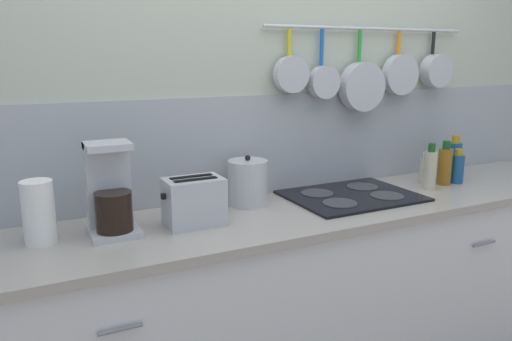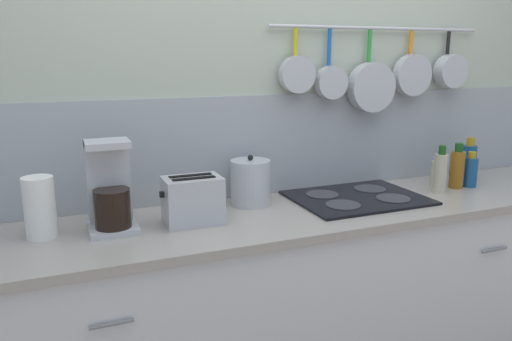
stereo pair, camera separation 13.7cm
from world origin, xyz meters
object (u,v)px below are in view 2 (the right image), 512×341
kettle (250,182)px  bottle_dish_soap (436,173)px  coffee_maker (110,194)px  bottle_vinegar (440,172)px  paper_towel_roll (40,208)px  bottle_cooking_wine (469,162)px  bottle_olive_oil (471,171)px  bottle_sesame_oil (457,168)px  toaster (193,200)px

kettle → bottle_dish_soap: 0.96m
bottle_dish_soap → kettle: bearing=176.5°
bottle_dish_soap → coffee_maker: bearing=-178.4°
bottle_vinegar → bottle_dish_soap: size_ratio=1.45×
paper_towel_roll → bottle_cooking_wine: bottle_cooking_wine is taller
bottle_vinegar → coffee_maker: bearing=177.7°
bottle_dish_soap → bottle_cooking_wine: 0.23m
kettle → bottle_cooking_wine: bottle_cooking_wine is taller
paper_towel_roll → bottle_olive_oil: size_ratio=1.27×
bottle_sesame_oil → bottle_dish_soap: bearing=137.9°
bottle_vinegar → bottle_dish_soap: bottle_vinegar is taller
paper_towel_roll → bottle_sesame_oil: 1.87m
bottle_olive_oil → bottle_cooking_wine: (0.08, 0.10, 0.02)m
paper_towel_roll → bottle_vinegar: bearing=-2.2°
paper_towel_roll → coffee_maker: bearing=-2.0°
kettle → bottle_olive_oil: bearing=-6.8°
paper_towel_roll → bottle_sesame_oil: (1.87, -0.03, -0.01)m
paper_towel_roll → kettle: (0.84, 0.09, -0.01)m
toaster → bottle_dish_soap: bearing=4.0°
paper_towel_roll → toaster: paper_towel_roll is taller
bottle_sesame_oil → bottle_cooking_wine: size_ratio=0.98×
coffee_maker → bottle_vinegar: coffee_maker is taller
bottle_vinegar → bottle_sesame_oil: 0.14m
bottle_sesame_oil → bottle_olive_oil: 0.08m
bottle_vinegar → bottle_olive_oil: bearing=7.5°
bottle_sesame_oil → bottle_vinegar: bearing=-164.6°
bottle_vinegar → bottle_dish_soap: bearing=56.9°
kettle → bottle_olive_oil: size_ratio=1.25×
kettle → bottle_olive_oil: 1.12m
bottle_dish_soap → bottle_olive_oil: (0.15, -0.07, 0.01)m
paper_towel_roll → bottle_sesame_oil: size_ratio=1.01×
toaster → kettle: bearing=26.5°
bottle_cooking_wine → coffee_maker: bearing=-177.9°
coffee_maker → toaster: (0.30, -0.05, -0.05)m
coffee_maker → bottle_cooking_wine: bearing=2.1°
toaster → bottle_olive_oil: size_ratio=1.34×
bottle_dish_soap → bottle_sesame_oil: 0.10m
bottle_olive_oil → bottle_vinegar: bearing=-172.5°
bottle_dish_soap → bottle_cooking_wine: size_ratio=0.69×
coffee_maker → bottle_sesame_oil: 1.63m
kettle → bottle_cooking_wine: (1.19, -0.04, 0.00)m
toaster → kettle: (0.30, 0.15, 0.01)m
paper_towel_roll → bottle_cooking_wine: bearing=1.6°
bottle_dish_soap → bottle_sesame_oil: bearing=-42.1°
paper_towel_roll → bottle_olive_oil: paper_towel_roll is taller
toaster → bottle_dish_soap: toaster is taller
bottle_vinegar → bottle_dish_soap: 0.12m
bottle_vinegar → bottle_olive_oil: size_ratio=1.28×
toaster → bottle_vinegar: bottle_vinegar is taller
toaster → paper_towel_roll: bearing=174.2°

